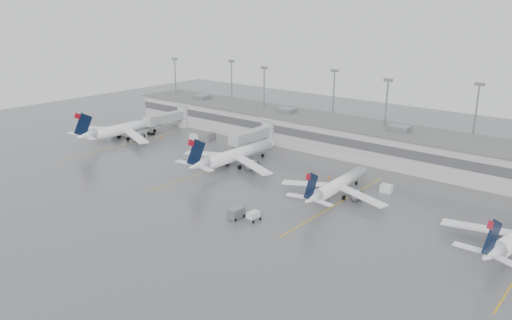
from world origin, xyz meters
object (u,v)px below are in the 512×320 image
Objects in this scene: jet_mid_right at (337,185)px; jet_mid_left at (235,155)px; baggage_tug at (253,217)px; jet_far_left at (124,129)px.

jet_mid_left is at bearing 174.50° from jet_mid_right.
jet_mid_left is 29.94m from jet_mid_right.
jet_mid_right is 9.53× the size of baggage_tug.
jet_far_left reaches higher than jet_mid_left.
jet_far_left reaches higher than baggage_tug.
jet_mid_right is at bearing 0.29° from jet_far_left.
jet_mid_left is (43.06, 0.79, -0.13)m from jet_far_left.
jet_mid_right reaches higher than baggage_tug.
jet_far_left is 1.21× the size of jet_mid_right.
jet_far_left is at bearing -177.42° from jet_mid_left.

